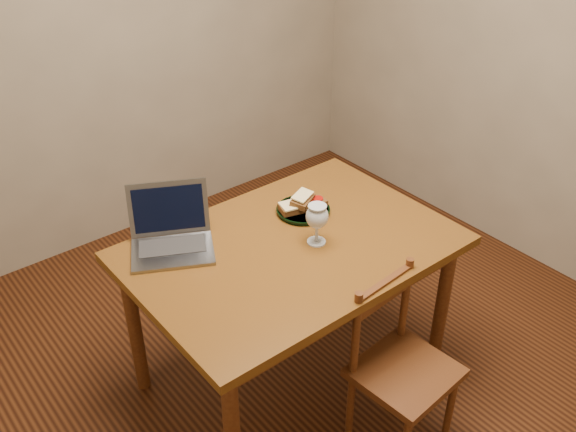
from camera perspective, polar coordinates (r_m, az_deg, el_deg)
floor at (r=3.14m, az=1.46°, el=-13.24°), size 3.20×3.20×0.02m
back_wall at (r=3.68m, az=-15.34°, el=16.75°), size 3.20×0.02×2.60m
right_wall at (r=3.58m, az=22.61°, el=15.03°), size 0.02×3.20×2.60m
table at (r=2.66m, az=0.32°, el=-4.05°), size 1.30×0.90×0.74m
chair at (r=2.59m, az=10.09°, el=-12.54°), size 0.39×0.38×0.39m
plate at (r=2.81m, az=1.35°, el=0.51°), size 0.24×0.24×0.02m
sandwich_cheese at (r=2.78m, az=0.59°, el=0.86°), size 0.15×0.11×0.04m
sandwich_tomato at (r=2.81m, az=2.21°, el=1.21°), size 0.12×0.08×0.04m
sandwich_top at (r=2.78m, az=1.29°, el=1.53°), size 0.14×0.12×0.04m
milk_glass at (r=2.57m, az=2.58°, el=-0.72°), size 0.09×0.09×0.18m
laptop at (r=2.62m, az=-10.38°, el=-1.30°), size 0.42×0.41×0.23m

